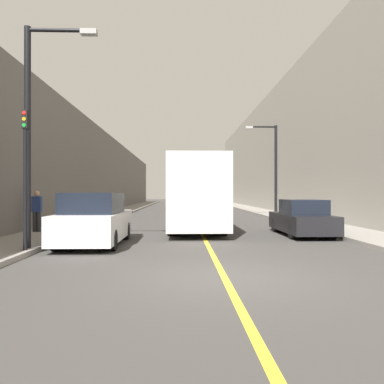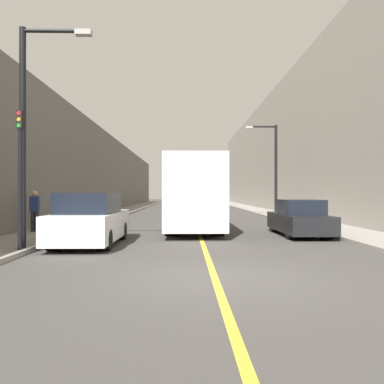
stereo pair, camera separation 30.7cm
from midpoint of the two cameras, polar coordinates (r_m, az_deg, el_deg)
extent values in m
plane|color=#3F3D3A|center=(8.40, 4.50, -12.81)|extent=(200.00, 200.00, 0.00)
cube|color=gray|center=(38.63, -9.70, -2.73)|extent=(2.50, 72.00, 0.15)
cube|color=gray|center=(38.90, 9.91, -2.71)|extent=(2.50, 72.00, 0.15)
cube|color=#66605B|center=(39.26, -14.40, 2.64)|extent=(4.00, 72.00, 7.45)
cube|color=gray|center=(39.82, 14.53, 5.76)|extent=(4.00, 72.00, 11.83)
cube|color=gold|center=(38.21, 0.14, -2.87)|extent=(0.16, 72.00, 0.01)
cube|color=silver|center=(19.27, 0.58, -0.05)|extent=(2.55, 10.32, 3.14)
cube|color=black|center=(14.15, 1.18, 2.19)|extent=(2.16, 0.04, 1.41)
cylinder|color=black|center=(16.12, -2.63, -4.94)|extent=(0.56, 0.97, 0.97)
cylinder|color=black|center=(16.19, 4.44, -4.92)|extent=(0.56, 0.97, 0.97)
cylinder|color=black|center=(22.51, -2.18, -3.57)|extent=(0.56, 0.97, 0.97)
cylinder|color=black|center=(22.55, 2.88, -3.56)|extent=(0.56, 0.97, 0.97)
cube|color=silver|center=(13.81, -14.55, -4.98)|extent=(2.00, 4.73, 0.94)
cube|color=black|center=(13.54, -14.78, -1.61)|extent=(1.76, 2.60, 0.70)
cube|color=black|center=(11.55, -17.27, -5.12)|extent=(1.70, 0.04, 0.42)
cylinder|color=black|center=(12.66, -19.58, -6.94)|extent=(0.44, 0.68, 0.68)
cylinder|color=black|center=(12.25, -12.59, -7.17)|extent=(0.44, 0.68, 0.68)
cylinder|color=black|center=(15.45, -16.10, -5.70)|extent=(0.44, 0.68, 0.68)
cylinder|color=black|center=(15.12, -10.35, -5.82)|extent=(0.44, 0.68, 0.68)
cube|color=black|center=(16.89, 16.51, -4.49)|extent=(1.81, 4.40, 0.74)
cube|color=black|center=(16.64, 16.73, -2.19)|extent=(1.59, 1.98, 0.63)
cube|color=black|center=(14.83, 19.04, -4.59)|extent=(1.54, 0.04, 0.33)
cylinder|color=black|center=(15.40, 15.53, -5.83)|extent=(0.40, 0.62, 0.62)
cylinder|color=black|center=(15.86, 20.45, -5.66)|extent=(0.40, 0.62, 0.62)
cylinder|color=black|center=(18.02, 13.04, -4.99)|extent=(0.40, 0.62, 0.62)
cylinder|color=black|center=(18.42, 17.33, -4.89)|extent=(0.40, 0.62, 0.62)
cylinder|color=black|center=(12.68, -23.77, 7.60)|extent=(0.20, 0.20, 6.79)
cylinder|color=black|center=(13.21, -19.73, 22.10)|extent=(1.87, 0.12, 0.12)
cube|color=#999993|center=(12.95, -15.49, 22.34)|extent=(0.50, 0.24, 0.16)
cylinder|color=black|center=(26.58, 12.99, 3.11)|extent=(0.20, 0.20, 6.37)
cylinder|color=black|center=(26.72, 11.02, 9.75)|extent=(1.87, 0.12, 0.12)
cube|color=#999993|center=(26.53, 9.02, 9.71)|extent=(0.50, 0.24, 0.16)
cylinder|color=black|center=(12.15, -24.09, 0.36)|extent=(0.12, 0.12, 3.58)
cube|color=black|center=(12.34, -24.08, 10.00)|extent=(0.16, 0.16, 0.55)
cylinder|color=red|center=(12.29, -24.24, 10.90)|extent=(0.11, 0.02, 0.11)
cylinder|color=gold|center=(12.26, -24.24, 10.07)|extent=(0.11, 0.02, 0.11)
cylinder|color=green|center=(12.23, -24.25, 9.23)|extent=(0.11, 0.02, 0.11)
cylinder|color=#2D2D33|center=(17.74, -22.65, -4.19)|extent=(0.18, 0.18, 0.86)
cylinder|color=#2D2D33|center=(17.68, -22.11, -4.21)|extent=(0.18, 0.18, 0.86)
cube|color=navy|center=(17.67, -22.38, -1.71)|extent=(0.39, 0.22, 0.68)
sphere|color=tan|center=(17.66, -22.38, -0.21)|extent=(0.25, 0.25, 0.25)
camera|label=1|loc=(0.15, -89.67, 0.00)|focal=35.00mm
camera|label=2|loc=(0.15, 90.33, 0.00)|focal=35.00mm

